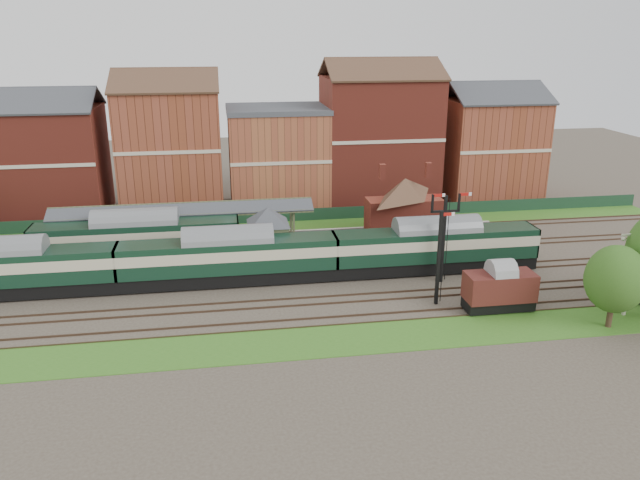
{
  "coord_description": "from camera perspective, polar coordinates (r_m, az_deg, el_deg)",
  "views": [
    {
      "loc": [
        -6.89,
        -52.12,
        21.61
      ],
      "look_at": [
        1.7,
        2.0,
        3.0
      ],
      "focal_mm": 35.0,
      "sensor_mm": 36.0,
      "label": 1
    }
  ],
  "objects": [
    {
      "name": "canopy",
      "position": [
        64.3,
        -12.37,
        2.96
      ],
      "size": [
        26.0,
        3.89,
        4.08
      ],
      "color": "#4A5334",
      "rests_on": "platform"
    },
    {
      "name": "dmu_train",
      "position": [
        55.5,
        -8.34,
        -1.53
      ],
      "size": [
        57.08,
        3.0,
        4.39
      ],
      "color": "black",
      "rests_on": "ground"
    },
    {
      "name": "station_building",
      "position": [
        67.06,
        7.69,
        3.32
      ],
      "size": [
        8.1,
        8.1,
        5.9
      ],
      "color": "maroon",
      "rests_on": "platform"
    },
    {
      "name": "semaphore_siding",
      "position": [
        51.25,
        10.83,
        -1.5
      ],
      "size": [
        1.23,
        0.25,
        8.0
      ],
      "color": "black",
      "rests_on": "ground"
    },
    {
      "name": "semaphore_bracket",
      "position": [
        55.76,
        11.29,
        0.66
      ],
      "size": [
        3.6,
        0.25,
        8.18
      ],
      "color": "black",
      "rests_on": "ground"
    },
    {
      "name": "brick_hut",
      "position": [
        60.2,
        2.92,
        -1.09
      ],
      "size": [
        3.2,
        2.64,
        2.94
      ],
      "color": "brown",
      "rests_on": "ground"
    },
    {
      "name": "grass_front",
      "position": [
        46.08,
        0.65,
        -9.17
      ],
      "size": [
        90.0,
        5.0,
        0.06
      ],
      "primitive_type": "cube",
      "color": "#2D6619",
      "rests_on": "ground"
    },
    {
      "name": "tree_far",
      "position": [
        51.36,
        25.42,
        -3.25
      ],
      "size": [
        4.5,
        4.5,
        6.56
      ],
      "color": "#382619",
      "rests_on": "ground"
    },
    {
      "name": "grass_back",
      "position": [
        71.79,
        -3.1,
        1.24
      ],
      "size": [
        90.0,
        4.5,
        0.06
      ],
      "primitive_type": "cube",
      "color": "#2D6619",
      "rests_on": "ground"
    },
    {
      "name": "platform",
      "position": [
        65.4,
        -6.88,
        -0.21
      ],
      "size": [
        55.0,
        3.4,
        1.0
      ],
      "primitive_type": "cube",
      "color": "#2D2D2D",
      "rests_on": "ground"
    },
    {
      "name": "yard_lamp",
      "position": [
        53.99,
        26.58,
        -2.37
      ],
      "size": [
        2.6,
        0.22,
        7.0
      ],
      "color": "beige",
      "rests_on": "ground"
    },
    {
      "name": "town_backdrop",
      "position": [
        78.78,
        -4.01,
        8.03
      ],
      "size": [
        69.0,
        10.0,
        16.0
      ],
      "color": "maroon",
      "rests_on": "ground"
    },
    {
      "name": "signal_box",
      "position": [
        58.49,
        -4.75,
        0.33
      ],
      "size": [
        5.4,
        5.4,
        6.0
      ],
      "color": "#5A7150",
      "rests_on": "ground"
    },
    {
      "name": "fence",
      "position": [
        73.48,
        -3.27,
        2.24
      ],
      "size": [
        90.0,
        0.12,
        1.5
      ],
      "primitive_type": "cube",
      "color": "#193823",
      "rests_on": "ground"
    },
    {
      "name": "goods_van_a",
      "position": [
        52.02,
        16.09,
        -4.27
      ],
      "size": [
        5.53,
        2.4,
        3.35
      ],
      "color": "black",
      "rests_on": "ground"
    },
    {
      "name": "ground",
      "position": [
        56.85,
        -1.38,
        -3.59
      ],
      "size": [
        160.0,
        160.0,
        0.0
      ],
      "primitive_type": "plane",
      "color": "#473D33",
      "rests_on": "ground"
    },
    {
      "name": "platform_railcar",
      "position": [
        62.21,
        -16.37,
        0.17
      ],
      "size": [
        19.38,
        3.05,
        4.46
      ],
      "color": "black",
      "rests_on": "ground"
    }
  ]
}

